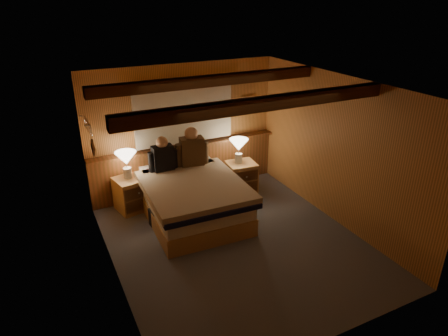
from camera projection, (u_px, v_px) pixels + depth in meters
floor at (236, 243)px, 6.11m from camera, size 4.20×4.20×0.00m
ceiling at (238, 86)px, 5.14m from camera, size 4.20×4.20×0.00m
wall_back at (184, 129)px, 7.35m from camera, size 3.60×0.00×3.60m
wall_left at (108, 198)px, 4.90m from camera, size 0.00×4.20×4.20m
wall_right at (337, 151)px, 6.36m from camera, size 0.00×4.20×4.20m
wall_front at (338, 250)px, 3.91m from camera, size 3.60×0.00×3.60m
wainscot at (186, 166)px, 7.59m from camera, size 3.60×0.23×0.94m
curtain_window at (184, 113)px, 7.16m from camera, size 2.18×0.09×1.11m
ceiling_beams at (233, 91)px, 5.30m from camera, size 3.60×1.65×0.16m
coat_rail at (88, 125)px, 6.03m from camera, size 0.05×0.55×0.24m
framed_print at (248, 103)px, 7.74m from camera, size 0.30×0.04×0.25m
bed at (193, 199)px, 6.65m from camera, size 1.63×2.06×0.68m
nightstand_left at (133, 194)px, 6.95m from camera, size 0.63×0.59×0.60m
nightstand_right at (241, 177)px, 7.61m from camera, size 0.57×0.53×0.58m
lamp_left at (126, 160)px, 6.72m from camera, size 0.36×0.36×0.47m
lamp_right at (239, 146)px, 7.39m from camera, size 0.35×0.35×0.46m
person_left at (163, 156)px, 6.86m from camera, size 0.52×0.21×0.63m
person_right at (192, 149)px, 7.05m from camera, size 0.59×0.29×0.73m
duffel_bag at (166, 216)px, 6.53m from camera, size 0.51×0.33×0.36m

